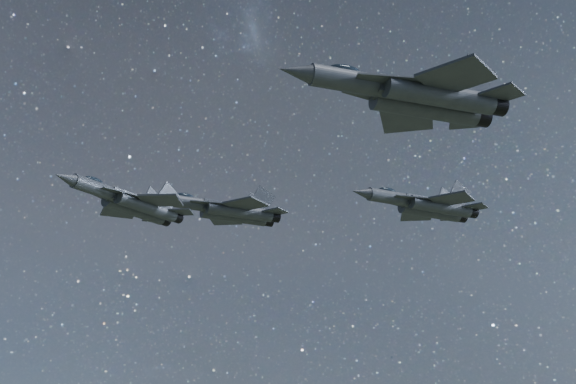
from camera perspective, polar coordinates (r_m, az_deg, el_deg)
jet_lead at (r=69.71m, az=-13.11°, el=-0.88°), size 15.75×10.47×4.01m
jet_left at (r=81.61m, az=-5.25°, el=-1.54°), size 17.43×12.14×4.38m
jet_right at (r=54.20m, az=10.71°, el=8.04°), size 19.62×13.34×4.93m
jet_slot at (r=83.29m, az=11.57°, el=-1.11°), size 18.04×12.56×4.54m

